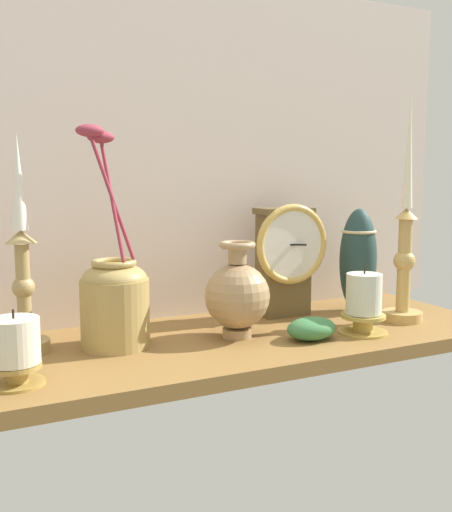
# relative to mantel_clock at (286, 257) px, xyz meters

# --- Properties ---
(ground_plane) EXTENTS (1.00, 0.36, 0.02)m
(ground_plane) POSITION_rel_mantel_clock_xyz_m (-0.16, -0.09, -0.13)
(ground_plane) COLOR olive
(back_wall) EXTENTS (1.20, 0.02, 0.65)m
(back_wall) POSITION_rel_mantel_clock_xyz_m (-0.16, 0.10, 0.21)
(back_wall) COLOR beige
(back_wall) RESTS_ON ground_plane
(mantel_clock) EXTENTS (0.16, 0.08, 0.22)m
(mantel_clock) POSITION_rel_mantel_clock_xyz_m (0.00, 0.00, 0.00)
(mantel_clock) COLOR brown
(mantel_clock) RESTS_ON ground_plane
(candlestick_tall_left) EXTENTS (0.07, 0.07, 0.43)m
(candlestick_tall_left) POSITION_rel_mantel_clock_xyz_m (0.18, -0.13, 0.02)
(candlestick_tall_left) COLOR tan
(candlestick_tall_left) RESTS_ON ground_plane
(candlestick_tall_center) EXTENTS (0.07, 0.07, 0.34)m
(candlestick_tall_center) POSITION_rel_mantel_clock_xyz_m (-0.49, -0.03, 0.01)
(candlestick_tall_center) COLOR tan
(candlestick_tall_center) RESTS_ON ground_plane
(brass_vase_bulbous) EXTENTS (0.11, 0.11, 0.17)m
(brass_vase_bulbous) POSITION_rel_mantel_clock_xyz_m (-0.16, -0.10, -0.04)
(brass_vase_bulbous) COLOR #A6845A
(brass_vase_bulbous) RESTS_ON ground_plane
(brass_vase_jar) EXTENTS (0.11, 0.11, 0.35)m
(brass_vase_jar) POSITION_rel_mantel_clock_xyz_m (-0.36, -0.06, -0.04)
(brass_vase_jar) COLOR #AA8D4E
(brass_vase_jar) RESTS_ON ground_plane
(pillar_candle_front) EXTENTS (0.09, 0.09, 0.12)m
(pillar_candle_front) POSITION_rel_mantel_clock_xyz_m (0.05, -0.17, -0.07)
(pillar_candle_front) COLOR #B99B45
(pillar_candle_front) RESTS_ON ground_plane
(pillar_candle_near_clock) EXTENTS (0.07, 0.07, 0.10)m
(pillar_candle_near_clock) POSITION_rel_mantel_clock_xyz_m (-0.53, -0.18, -0.07)
(pillar_candle_near_clock) COLOR #AB883E
(pillar_candle_near_clock) RESTS_ON ground_plane
(tall_ceramic_vase) EXTENTS (0.07, 0.07, 0.21)m
(tall_ceramic_vase) POSITION_rel_mantel_clock_xyz_m (0.15, -0.03, -0.01)
(tall_ceramic_vase) COLOR #223C3C
(tall_ceramic_vase) RESTS_ON ground_plane
(ivy_sprig) EXTENTS (0.09, 0.06, 0.04)m
(ivy_sprig) POSITION_rel_mantel_clock_xyz_m (-0.05, -0.17, -0.10)
(ivy_sprig) COLOR #3D7B45
(ivy_sprig) RESTS_ON ground_plane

